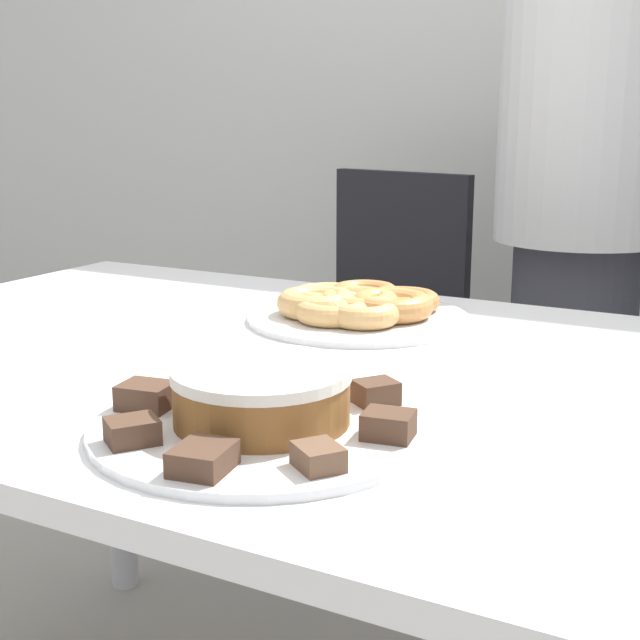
# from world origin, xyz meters

# --- Properties ---
(wall_back) EXTENTS (8.00, 0.05, 2.60)m
(wall_back) POSITION_xyz_m (0.00, 1.58, 1.30)
(wall_back) COLOR silver
(wall_back) RESTS_ON ground_plane
(table) EXTENTS (1.64, 0.96, 0.74)m
(table) POSITION_xyz_m (0.00, 0.00, 0.66)
(table) COLOR white
(table) RESTS_ON ground_plane
(person_standing) EXTENTS (0.36, 0.36, 1.60)m
(person_standing) POSITION_xyz_m (0.10, 0.93, 0.84)
(person_standing) COLOR #383842
(person_standing) RESTS_ON ground_plane
(office_chair_left) EXTENTS (0.51, 0.51, 0.91)m
(office_chair_left) POSITION_xyz_m (-0.41, 0.96, 0.44)
(office_chair_left) COLOR black
(office_chair_left) RESTS_ON ground_plane
(plate_cake) EXTENTS (0.36, 0.36, 0.01)m
(plate_cake) POSITION_xyz_m (0.05, -0.26, 0.74)
(plate_cake) COLOR white
(plate_cake) RESTS_ON table
(plate_donuts) EXTENTS (0.35, 0.35, 0.01)m
(plate_donuts) POSITION_xyz_m (-0.08, 0.24, 0.74)
(plate_donuts) COLOR white
(plate_donuts) RESTS_ON table
(frosted_cake) EXTENTS (0.19, 0.19, 0.06)m
(frosted_cake) POSITION_xyz_m (0.05, -0.26, 0.78)
(frosted_cake) COLOR brown
(frosted_cake) RESTS_ON plate_cake
(lamington_0) EXTENTS (0.06, 0.06, 0.03)m
(lamington_0) POSITION_xyz_m (0.13, -0.15, 0.76)
(lamington_0) COLOR #513828
(lamington_0) RESTS_ON plate_cake
(lamington_1) EXTENTS (0.05, 0.05, 0.02)m
(lamington_1) POSITION_xyz_m (0.03, -0.12, 0.76)
(lamington_1) COLOR #513828
(lamington_1) RESTS_ON plate_cake
(lamington_2) EXTENTS (0.06, 0.06, 0.02)m
(lamington_2) POSITION_xyz_m (-0.06, -0.18, 0.76)
(lamington_2) COLOR brown
(lamington_2) RESTS_ON plate_cake
(lamington_3) EXTENTS (0.06, 0.06, 0.03)m
(lamington_3) POSITION_xyz_m (-0.08, -0.28, 0.76)
(lamington_3) COLOR #513828
(lamington_3) RESTS_ON plate_cake
(lamington_4) EXTENTS (0.06, 0.06, 0.02)m
(lamington_4) POSITION_xyz_m (-0.03, -0.37, 0.76)
(lamington_4) COLOR #513828
(lamington_4) RESTS_ON plate_cake
(lamington_5) EXTENTS (0.06, 0.06, 0.02)m
(lamington_5) POSITION_xyz_m (0.07, -0.39, 0.76)
(lamington_5) COLOR #513828
(lamington_5) RESTS_ON plate_cake
(lamington_6) EXTENTS (0.06, 0.06, 0.02)m
(lamington_6) POSITION_xyz_m (0.16, -0.34, 0.76)
(lamington_6) COLOR brown
(lamington_6) RESTS_ON plate_cake
(lamington_7) EXTENTS (0.05, 0.05, 0.03)m
(lamington_7) POSITION_xyz_m (0.18, -0.24, 0.76)
(lamington_7) COLOR #513828
(lamington_7) RESTS_ON plate_cake
(donut_0) EXTENTS (0.13, 0.13, 0.04)m
(donut_0) POSITION_xyz_m (-0.08, 0.24, 0.77)
(donut_0) COLOR tan
(donut_0) RESTS_ON plate_donuts
(donut_1) EXTENTS (0.12, 0.12, 0.03)m
(donut_1) POSITION_xyz_m (-0.09, 0.18, 0.77)
(donut_1) COLOR #E5AD66
(donut_1) RESTS_ON plate_donuts
(donut_2) EXTENTS (0.11, 0.11, 0.04)m
(donut_2) POSITION_xyz_m (-0.04, 0.18, 0.77)
(donut_2) COLOR #E5AD66
(donut_2) RESTS_ON plate_donuts
(donut_3) EXTENTS (0.13, 0.13, 0.04)m
(donut_3) POSITION_xyz_m (-0.03, 0.24, 0.77)
(donut_3) COLOR #D18E4C
(donut_3) RESTS_ON plate_donuts
(donut_4) EXTENTS (0.12, 0.12, 0.03)m
(donut_4) POSITION_xyz_m (-0.03, 0.30, 0.76)
(donut_4) COLOR #C68447
(donut_4) RESTS_ON plate_donuts
(donut_5) EXTENTS (0.11, 0.11, 0.04)m
(donut_5) POSITION_xyz_m (-0.10, 0.30, 0.77)
(donut_5) COLOR #C68447
(donut_5) RESTS_ON plate_donuts
(donut_6) EXTENTS (0.13, 0.13, 0.03)m
(donut_6) POSITION_xyz_m (-0.14, 0.26, 0.77)
(donut_6) COLOR #E5AD66
(donut_6) RESTS_ON plate_donuts
(donut_7) EXTENTS (0.13, 0.13, 0.04)m
(donut_7) POSITION_xyz_m (-0.14, 0.20, 0.77)
(donut_7) COLOR #E5AD66
(donut_7) RESTS_ON plate_donuts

